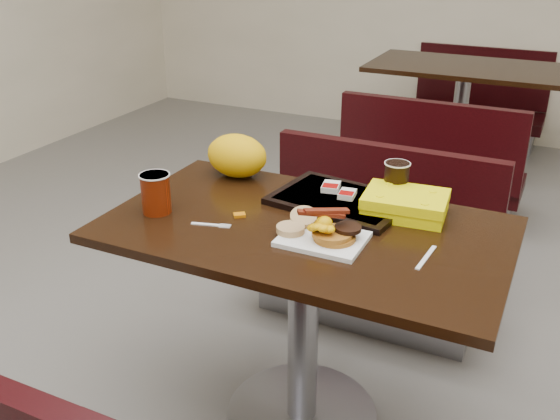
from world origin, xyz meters
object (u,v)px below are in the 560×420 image
at_px(bench_far_s, 435,156).
at_px(hashbrown_sleeve_left, 331,187).
at_px(bench_far_n, 476,100).
at_px(pancake_stack, 335,235).
at_px(table_near, 303,329).
at_px(platter, 323,239).
at_px(coffee_cup_near, 156,193).
at_px(knife, 426,257).
at_px(bench_near_n, 370,243).
at_px(table_far, 459,122).
at_px(fork, 205,224).
at_px(paper_bag, 237,156).
at_px(coffee_cup_far, 396,179).
at_px(clamshell, 405,204).
at_px(tray, 340,200).
at_px(hashbrown_sleeve_right, 347,194).

bearing_deg(bench_far_s, hashbrown_sleeve_left, -90.50).
relative_size(bench_far_n, pancake_stack, 8.38).
height_order(bench_far_s, hashbrown_sleeve_left, hashbrown_sleeve_left).
height_order(table_near, platter, platter).
height_order(bench_far_s, coffee_cup_near, coffee_cup_near).
bearing_deg(coffee_cup_near, knife, 4.62).
distance_m(table_near, bench_near_n, 0.70).
distance_m(bench_near_n, table_far, 1.90).
bearing_deg(fork, paper_bag, 90.31).
distance_m(table_far, pancake_stack, 2.71).
relative_size(coffee_cup_far, clamshell, 0.43).
relative_size(platter, coffee_cup_far, 2.19).
distance_m(table_near, hashbrown_sleeve_left, 0.48).
height_order(bench_near_n, bench_far_n, same).
bearing_deg(table_near, tray, 79.68).
xyz_separation_m(table_near, bench_near_n, (0.00, 0.70, -0.02)).
xyz_separation_m(platter, pancake_stack, (0.04, 0.00, 0.02)).
xyz_separation_m(tray, clamshell, (0.21, 0.01, 0.02)).
xyz_separation_m(bench_near_n, tray, (0.04, -0.50, 0.40)).
relative_size(platter, paper_bag, 1.07).
height_order(knife, tray, tray).
height_order(platter, coffee_cup_far, coffee_cup_far).
bearing_deg(hashbrown_sleeve_left, fork, -135.38).
xyz_separation_m(platter, fork, (-0.36, -0.05, -0.01)).
xyz_separation_m(platter, tray, (-0.05, 0.27, 0.00)).
bearing_deg(table_far, bench_near_n, -90.00).
distance_m(bench_far_s, tray, 1.75).
distance_m(bench_near_n, coffee_cup_far, 0.64).
bearing_deg(fork, knife, -7.84).
distance_m(bench_near_n, knife, 0.92).
bearing_deg(clamshell, pancake_stack, -119.22).
bearing_deg(tray, pancake_stack, -64.69).
distance_m(table_far, coffee_cup_far, 2.35).
height_order(table_far, platter, platter).
relative_size(platter, fork, 1.96).
height_order(fork, paper_bag, paper_bag).
bearing_deg(fork, pancake_stack, -7.36).
xyz_separation_m(clamshell, paper_bag, (-0.63, 0.06, 0.04)).
height_order(table_near, coffee_cup_near, coffee_cup_near).
relative_size(platter, coffee_cup_near, 1.88).
xyz_separation_m(fork, hashbrown_sleeve_right, (0.33, 0.34, 0.03)).
bearing_deg(coffee_cup_near, hashbrown_sleeve_right, 32.53).
relative_size(pancake_stack, clamshell, 0.47).
height_order(bench_near_n, hashbrown_sleeve_right, hashbrown_sleeve_right).
bearing_deg(table_near, hashbrown_sleeve_right, 75.78).
distance_m(fork, hashbrown_sleeve_right, 0.47).
distance_m(bench_near_n, hashbrown_sleeve_left, 0.62).
bearing_deg(table_near, clamshell, 39.99).
height_order(table_far, pancake_stack, pancake_stack).
relative_size(bench_near_n, coffee_cup_near, 7.92).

